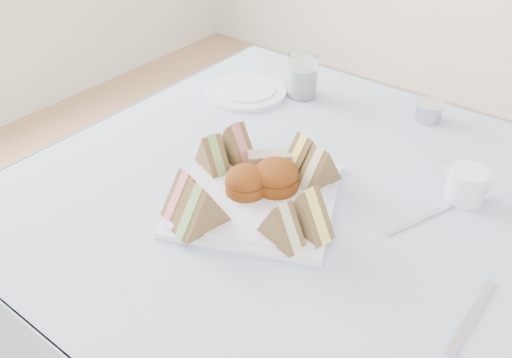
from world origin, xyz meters
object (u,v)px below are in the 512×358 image
Objects in this scene: serving_plate at (256,198)px; table at (292,317)px; water_glass at (303,76)px; creamer_jug at (467,185)px.

table is at bearing 40.16° from serving_plate.
serving_plate is 0.45m from water_glass.
table is 0.39m from serving_plate.
creamer_jug is (0.26, 0.16, 0.41)m from table.
creamer_jug is at bearing 31.67° from table.
creamer_jug is at bearing -19.20° from water_glass.
table is 0.51m from creamer_jug.
water_glass reaches higher than creamer_jug.
table is at bearing -151.90° from creamer_jug.
serving_plate is (-0.04, -0.08, 0.38)m from table.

